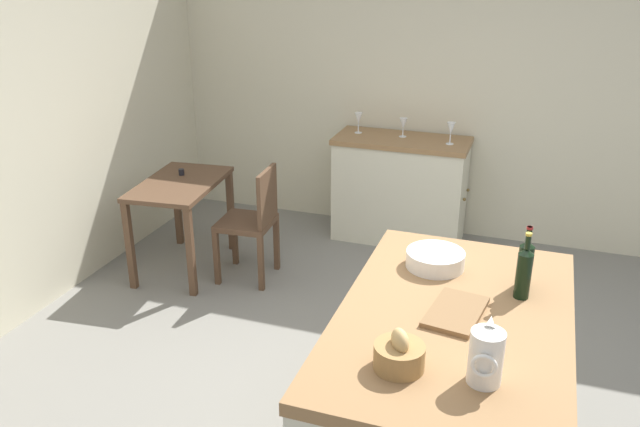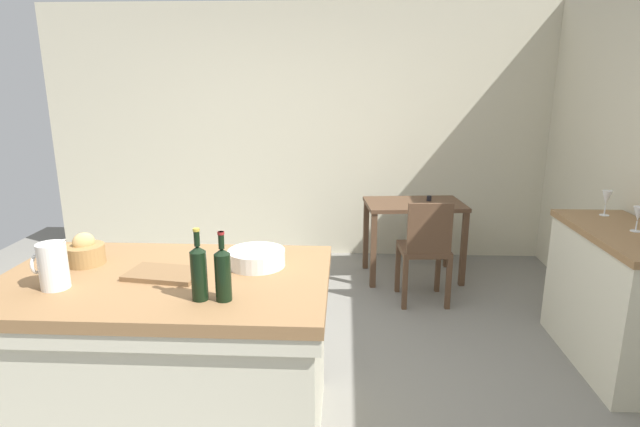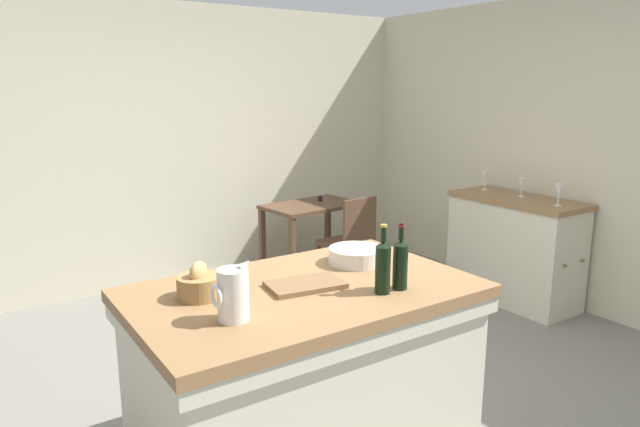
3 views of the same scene
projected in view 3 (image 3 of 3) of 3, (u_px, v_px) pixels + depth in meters
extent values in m
plane|color=slate|center=(325.00, 392.00, 3.53)|extent=(6.76, 6.76, 0.00)
cube|color=beige|center=(170.00, 146.00, 5.36)|extent=(5.32, 0.12, 2.60)
cube|color=beige|center=(589.00, 155.00, 4.66)|extent=(0.12, 5.20, 2.60)
cube|color=olive|center=(304.00, 293.00, 2.75)|extent=(1.64, 1.02, 0.06)
cube|color=beige|center=(304.00, 307.00, 2.77)|extent=(1.62, 1.00, 0.08)
cube|color=beige|center=(305.00, 378.00, 2.85)|extent=(1.56, 0.94, 0.84)
cube|color=olive|center=(518.00, 200.00, 4.88)|extent=(0.52, 1.14, 0.04)
cube|color=beige|center=(514.00, 252.00, 4.98)|extent=(0.49, 1.11, 0.88)
sphere|color=brown|center=(565.00, 266.00, 4.44)|extent=(0.03, 0.03, 0.03)
sphere|color=brown|center=(583.00, 261.00, 4.57)|extent=(0.03, 0.03, 0.03)
cube|color=#513826|center=(311.00, 206.00, 5.52)|extent=(0.95, 0.65, 0.04)
cube|color=#513826|center=(293.00, 256.00, 5.16)|extent=(0.05, 0.05, 0.70)
cube|color=#513826|center=(360.00, 240.00, 5.68)|extent=(0.05, 0.05, 0.70)
cube|color=#513826|center=(262.00, 244.00, 5.53)|extent=(0.05, 0.05, 0.70)
cube|color=#513826|center=(328.00, 231.00, 6.04)|extent=(0.05, 0.05, 0.70)
cylinder|color=black|center=(320.00, 199.00, 5.64)|extent=(0.04, 0.04, 0.05)
cube|color=#513826|center=(346.00, 244.00, 5.14)|extent=(0.43, 0.43, 0.04)
cube|color=#513826|center=(360.00, 222.00, 4.95)|extent=(0.36, 0.06, 0.42)
cube|color=#513826|center=(348.00, 261.00, 5.44)|extent=(0.04, 0.04, 0.44)
cube|color=#513826|center=(318.00, 268.00, 5.23)|extent=(0.04, 0.04, 0.44)
cube|color=#513826|center=(374.00, 270.00, 5.16)|extent=(0.04, 0.04, 0.44)
cube|color=#513826|center=(343.00, 278.00, 4.95)|extent=(0.04, 0.04, 0.44)
cylinder|color=silver|center=(233.00, 295.00, 2.33)|extent=(0.13, 0.13, 0.22)
cone|color=silver|center=(245.00, 265.00, 2.34)|extent=(0.07, 0.04, 0.06)
torus|color=silver|center=(216.00, 296.00, 2.29)|extent=(0.02, 0.10, 0.10)
cylinder|color=silver|center=(356.00, 256.00, 3.11)|extent=(0.30, 0.30, 0.09)
cylinder|color=olive|center=(199.00, 287.00, 2.60)|extent=(0.20, 0.20, 0.10)
ellipsoid|color=tan|center=(198.00, 272.00, 2.58)|extent=(0.13, 0.11, 0.10)
cube|color=brown|center=(305.00, 285.00, 2.74)|extent=(0.39, 0.27, 0.02)
cylinder|color=black|center=(400.00, 267.00, 2.70)|extent=(0.07, 0.07, 0.22)
cone|color=black|center=(401.00, 243.00, 2.68)|extent=(0.07, 0.07, 0.03)
cylinder|color=black|center=(401.00, 232.00, 2.66)|extent=(0.03, 0.03, 0.08)
cylinder|color=maroon|center=(402.00, 225.00, 2.66)|extent=(0.03, 0.03, 0.01)
cylinder|color=black|center=(383.00, 270.00, 2.64)|extent=(0.07, 0.07, 0.22)
cone|color=black|center=(383.00, 244.00, 2.62)|extent=(0.07, 0.07, 0.03)
cylinder|color=black|center=(384.00, 233.00, 2.60)|extent=(0.03, 0.03, 0.08)
cylinder|color=#B29933|center=(384.00, 226.00, 2.60)|extent=(0.03, 0.03, 0.01)
cylinder|color=white|center=(558.00, 206.00, 4.53)|extent=(0.06, 0.06, 0.00)
cylinder|color=white|center=(558.00, 201.00, 4.52)|extent=(0.01, 0.01, 0.07)
cone|color=white|center=(559.00, 190.00, 4.50)|extent=(0.07, 0.07, 0.11)
cylinder|color=white|center=(521.00, 196.00, 4.91)|extent=(0.06, 0.06, 0.00)
cylinder|color=white|center=(521.00, 192.00, 4.91)|extent=(0.01, 0.01, 0.06)
cone|color=white|center=(522.00, 183.00, 4.89)|extent=(0.07, 0.07, 0.09)
cylinder|color=white|center=(485.00, 190.00, 5.23)|extent=(0.06, 0.06, 0.00)
cylinder|color=white|center=(485.00, 186.00, 5.22)|extent=(0.01, 0.01, 0.07)
cone|color=white|center=(485.00, 176.00, 5.20)|extent=(0.07, 0.07, 0.10)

